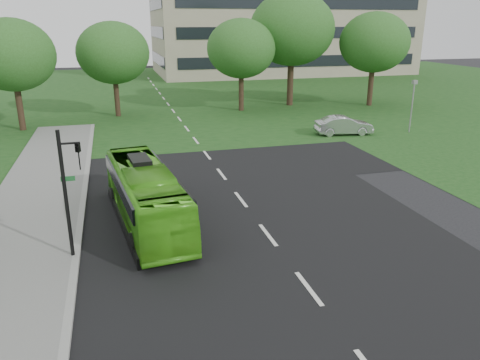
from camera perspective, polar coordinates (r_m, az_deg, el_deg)
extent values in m
plane|color=black|center=(16.70, 5.63, -9.56)|extent=(160.00, 160.00, 0.00)
cube|color=black|center=(35.02, -5.99, 5.57)|extent=(14.00, 120.00, 0.01)
cube|color=black|center=(29.30, -4.04, 3.04)|extent=(80.00, 12.00, 0.01)
cube|color=silver|center=(30.24, -4.42, 3.54)|extent=(0.15, 90.00, 0.01)
cube|color=#184617|center=(59.47, -10.07, 10.77)|extent=(120.00, 60.00, 0.01)
cylinder|color=black|center=(39.70, -25.21, 7.75)|extent=(0.47, 0.47, 3.13)
ellipsoid|color=#2C571D|center=(39.26, -26.04, 13.54)|extent=(6.22, 6.22, 5.29)
cylinder|color=black|center=(42.98, -14.76, 9.50)|extent=(0.45, 0.45, 2.98)
ellipsoid|color=#2C571D|center=(42.57, -15.21, 14.73)|extent=(6.13, 6.13, 5.21)
cylinder|color=black|center=(44.38, 0.15, 10.48)|extent=(0.47, 0.47, 3.14)
ellipsoid|color=#2C571D|center=(43.98, 0.15, 15.73)|extent=(6.24, 6.24, 5.31)
cylinder|color=black|center=(47.56, 6.13, 11.47)|extent=(0.61, 0.61, 4.04)
ellipsoid|color=#2C571D|center=(47.21, 6.36, 17.83)|extent=(8.13, 8.13, 6.91)
cylinder|color=black|center=(48.93, 15.61, 10.72)|extent=(0.51, 0.51, 3.40)
ellipsoid|color=#2C571D|center=(48.57, 16.07, 15.83)|extent=(6.69, 6.69, 5.69)
imported|color=#50B81F|center=(19.40, -11.44, -1.84)|extent=(3.01, 8.83, 2.41)
imported|color=#B6B5BB|center=(35.49, 12.53, 6.52)|extent=(4.32, 2.00, 1.37)
cylinder|color=black|center=(16.75, -20.47, -1.98)|extent=(0.13, 0.13, 4.61)
cylinder|color=black|center=(16.20, -20.07, 4.23)|extent=(0.64, 0.07, 0.07)
imported|color=black|center=(16.29, -19.09, 2.73)|extent=(0.21, 0.23, 0.92)
cube|color=#195926|center=(16.53, -20.25, 0.15)|extent=(0.46, 0.04, 0.17)
cylinder|color=gray|center=(37.36, 20.20, 8.20)|extent=(0.11, 0.11, 3.66)
cube|color=gray|center=(37.10, 20.53, 11.11)|extent=(0.39, 0.37, 0.27)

